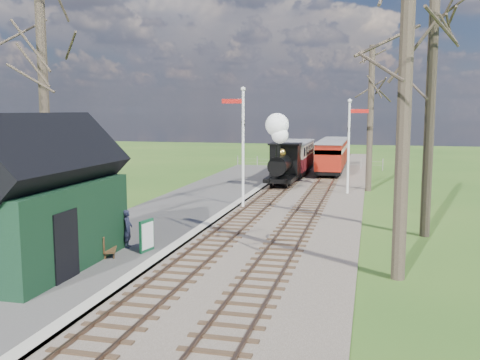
% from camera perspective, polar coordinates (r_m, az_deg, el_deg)
% --- Properties ---
extents(ground, '(140.00, 140.00, 0.00)m').
position_cam_1_polar(ground, '(12.75, -14.11, -16.11)').
color(ground, '#265219').
rests_on(ground, ground).
extents(distant_hills, '(114.40, 48.00, 22.02)m').
position_cam_1_polar(distant_hills, '(77.74, 10.31, -8.54)').
color(distant_hills, '#385B23').
rests_on(distant_hills, ground).
extents(ballast_bed, '(8.00, 60.00, 0.10)m').
position_cam_1_polar(ballast_bed, '(32.95, 6.16, -1.32)').
color(ballast_bed, brown).
rests_on(ballast_bed, ground).
extents(track_near, '(1.60, 60.00, 0.15)m').
position_cam_1_polar(track_near, '(33.13, 3.93, -1.16)').
color(track_near, brown).
rests_on(track_near, ground).
extents(track_far, '(1.60, 60.00, 0.15)m').
position_cam_1_polar(track_far, '(32.79, 8.41, -1.31)').
color(track_far, brown).
rests_on(track_far, ground).
extents(platform, '(5.00, 44.00, 0.20)m').
position_cam_1_polar(platform, '(26.40, -6.63, -3.40)').
color(platform, '#474442').
rests_on(platform, ground).
extents(coping_strip, '(0.40, 44.00, 0.21)m').
position_cam_1_polar(coping_strip, '(25.70, -1.80, -3.64)').
color(coping_strip, '#B2AD9E').
rests_on(coping_strip, ground).
extents(station_shed, '(3.25, 6.30, 4.78)m').
position_cam_1_polar(station_shed, '(17.60, -20.66, -2.12)').
color(station_shed, black).
rests_on(station_shed, platform).
extents(semaphore_near, '(1.22, 0.24, 6.22)m').
position_cam_1_polar(semaphore_near, '(27.08, 0.19, 4.43)').
color(semaphore_near, silver).
rests_on(semaphore_near, ground).
extents(semaphore_far, '(1.22, 0.24, 5.72)m').
position_cam_1_polar(semaphore_far, '(32.35, 11.66, 4.29)').
color(semaphore_far, silver).
rests_on(semaphore_far, ground).
extents(bare_trees, '(15.51, 22.39, 12.00)m').
position_cam_1_polar(bare_trees, '(20.82, 2.00, 7.89)').
color(bare_trees, '#382D23').
rests_on(bare_trees, ground).
extents(fence_line, '(12.60, 0.08, 1.00)m').
position_cam_1_polar(fence_line, '(46.80, 7.25, 1.87)').
color(fence_line, slate).
rests_on(fence_line, ground).
extents(locomotive, '(1.87, 4.37, 4.68)m').
position_cam_1_polar(locomotive, '(34.86, 4.51, 2.66)').
color(locomotive, black).
rests_on(locomotive, ground).
extents(coach, '(2.18, 7.49, 2.30)m').
position_cam_1_polar(coach, '(40.89, 5.90, 2.54)').
color(coach, black).
rests_on(coach, ground).
extents(red_carriage_a, '(2.04, 5.05, 2.14)m').
position_cam_1_polar(red_carriage_a, '(41.21, 9.60, 2.38)').
color(red_carriage_a, black).
rests_on(red_carriage_a, ground).
extents(red_carriage_b, '(2.04, 5.05, 2.14)m').
position_cam_1_polar(red_carriage_b, '(46.67, 10.10, 2.95)').
color(red_carriage_b, black).
rests_on(red_carriage_b, ground).
extents(sign_board, '(0.24, 0.76, 1.11)m').
position_cam_1_polar(sign_board, '(18.80, -9.92, -5.86)').
color(sign_board, '#0F4627').
rests_on(sign_board, platform).
extents(bench, '(0.86, 1.34, 0.74)m').
position_cam_1_polar(bench, '(18.72, -13.93, -6.69)').
color(bench, '#49311A').
rests_on(bench, platform).
extents(person, '(0.42, 0.55, 1.35)m').
position_cam_1_polar(person, '(19.43, -11.90, -5.11)').
color(person, '#1A1D30').
rests_on(person, platform).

